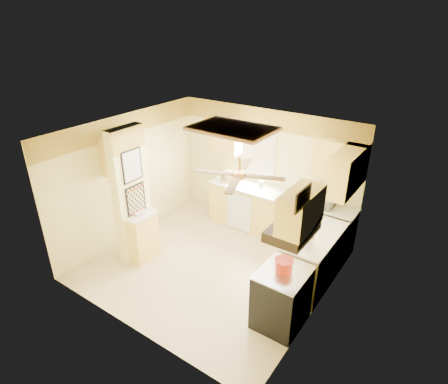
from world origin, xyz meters
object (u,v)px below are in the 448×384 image
Objects in this scene: stove at (282,297)px; kettle at (309,242)px; bowl at (139,213)px; dutch_oven at (284,265)px; microwave at (321,198)px.

kettle reaches higher than stove.
bowl is at bearing -165.80° from kettle.
kettle is at bearing 83.13° from dutch_oven.
dutch_oven is at bearing 124.41° from stove.
dutch_oven is 0.68m from kettle.
bowl is 2.99m from kettle.
microwave is 1.92× the size of dutch_oven.
kettle is (0.39, -1.44, -0.03)m from microwave.
microwave is 1.49m from kettle.
dutch_oven reaches higher than bowl.
dutch_oven is at bearing 1.19° from bowl.
stove is 2.26m from microwave.
stove is at bearing -94.54° from kettle.
bowl is at bearing -178.81° from dutch_oven.
dutch_oven is (0.31, -2.11, -0.08)m from microwave.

